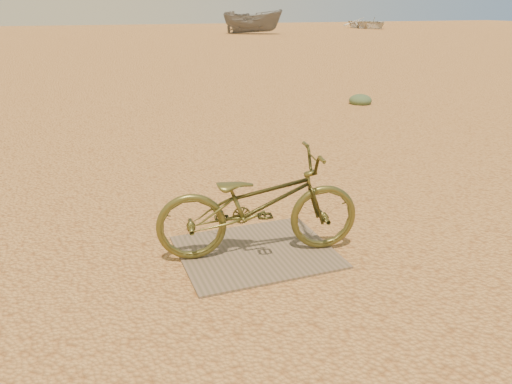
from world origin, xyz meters
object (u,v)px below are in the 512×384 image
object	(u,v)px
bicycle	(259,204)
boat_mid_right	(253,22)
boat_far_right	(368,23)
plywood_board	(256,252)

from	to	relation	value
bicycle	boat_mid_right	size ratio (longest dim) A/B	0.38
boat_far_right	plywood_board	bearing A→B (deg)	-125.90
boat_mid_right	bicycle	bearing A→B (deg)	-165.07
bicycle	boat_far_right	bearing A→B (deg)	-23.60
plywood_board	bicycle	size ratio (longest dim) A/B	0.76
plywood_board	boat_far_right	bearing A→B (deg)	56.42
boat_far_right	boat_mid_right	bearing A→B (deg)	-160.71
plywood_board	boat_far_right	size ratio (longest dim) A/B	0.27
bicycle	boat_mid_right	world-z (taller)	boat_mid_right
bicycle	boat_far_right	distance (m)	48.78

